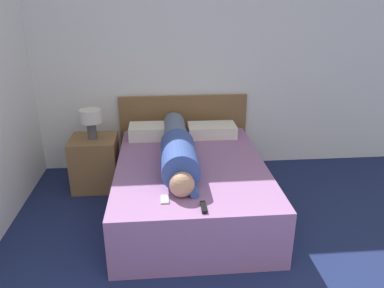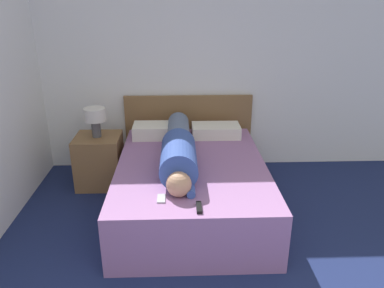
# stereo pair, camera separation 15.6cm
# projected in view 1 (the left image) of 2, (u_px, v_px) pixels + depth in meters

# --- Properties ---
(wall_back) EXTENTS (5.04, 0.06, 2.60)m
(wall_back) POSITION_uv_depth(u_px,v_px,m) (201.00, 60.00, 4.33)
(wall_back) COLOR white
(wall_back) RESTS_ON ground_plane
(bed) EXTENTS (1.40, 1.92, 0.51)m
(bed) POSITION_uv_depth(u_px,v_px,m) (191.00, 187.00, 3.65)
(bed) COLOR #936699
(bed) RESTS_ON ground_plane
(headboard) EXTENTS (1.52, 0.04, 0.90)m
(headboard) POSITION_uv_depth(u_px,v_px,m) (184.00, 132.00, 4.56)
(headboard) COLOR brown
(headboard) RESTS_ON ground_plane
(nightstand) EXTENTS (0.49, 0.46, 0.57)m
(nightstand) POSITION_uv_depth(u_px,v_px,m) (95.00, 163.00, 4.10)
(nightstand) COLOR brown
(nightstand) RESTS_ON ground_plane
(table_lamp) EXTENTS (0.23, 0.23, 0.32)m
(table_lamp) POSITION_uv_depth(u_px,v_px,m) (91.00, 119.00, 3.92)
(table_lamp) COLOR #4C4C51
(table_lamp) RESTS_ON nightstand
(person_lying) EXTENTS (0.32, 1.61, 0.32)m
(person_lying) POSITION_uv_depth(u_px,v_px,m) (178.00, 150.00, 3.50)
(person_lying) COLOR tan
(person_lying) RESTS_ON bed
(pillow_near_headboard) EXTENTS (0.56, 0.31, 0.15)m
(pillow_near_headboard) POSITION_uv_depth(u_px,v_px,m) (155.00, 131.00, 4.17)
(pillow_near_headboard) COLOR silver
(pillow_near_headboard) RESTS_ON bed
(pillow_second) EXTENTS (0.53, 0.31, 0.13)m
(pillow_second) POSITION_uv_depth(u_px,v_px,m) (212.00, 130.00, 4.22)
(pillow_second) COLOR silver
(pillow_second) RESTS_ON bed
(tv_remote) EXTENTS (0.04, 0.15, 0.02)m
(tv_remote) POSITION_uv_depth(u_px,v_px,m) (204.00, 207.00, 2.79)
(tv_remote) COLOR black
(tv_remote) RESTS_ON bed
(cell_phone) EXTENTS (0.06, 0.13, 0.01)m
(cell_phone) POSITION_uv_depth(u_px,v_px,m) (165.00, 199.00, 2.91)
(cell_phone) COLOR #B2B7BC
(cell_phone) RESTS_ON bed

